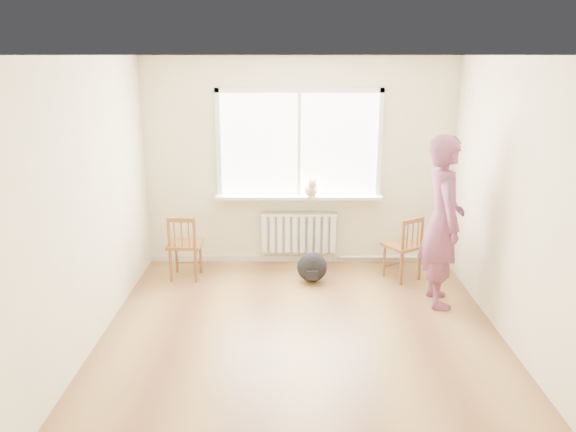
{
  "coord_description": "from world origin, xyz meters",
  "views": [
    {
      "loc": [
        -0.12,
        -4.93,
        2.7
      ],
      "look_at": [
        -0.14,
        1.2,
        0.94
      ],
      "focal_mm": 35.0,
      "sensor_mm": 36.0,
      "label": 1
    }
  ],
  "objects_px": {
    "backpack": "(312,267)",
    "cat": "(311,188)",
    "chair_right": "(405,248)",
    "person": "(443,222)",
    "chair_left": "(184,247)"
  },
  "relations": [
    {
      "from": "chair_left",
      "to": "chair_right",
      "type": "bearing_deg",
      "value": -178.23
    },
    {
      "from": "backpack",
      "to": "chair_right",
      "type": "bearing_deg",
      "value": 3.78
    },
    {
      "from": "chair_right",
      "to": "cat",
      "type": "xyz_separation_m",
      "value": [
        -1.16,
        0.44,
        0.65
      ]
    },
    {
      "from": "chair_right",
      "to": "chair_left",
      "type": "bearing_deg",
      "value": -32.19
    },
    {
      "from": "backpack",
      "to": "cat",
      "type": "bearing_deg",
      "value": 90.53
    },
    {
      "from": "chair_right",
      "to": "backpack",
      "type": "distance_m",
      "value": 1.18
    },
    {
      "from": "person",
      "to": "backpack",
      "type": "distance_m",
      "value": 1.7
    },
    {
      "from": "backpack",
      "to": "person",
      "type": "bearing_deg",
      "value": -23.35
    },
    {
      "from": "chair_right",
      "to": "person",
      "type": "xyz_separation_m",
      "value": [
        0.24,
        -0.68,
        0.54
      ]
    },
    {
      "from": "chair_left",
      "to": "backpack",
      "type": "distance_m",
      "value": 1.6
    },
    {
      "from": "cat",
      "to": "backpack",
      "type": "relative_size",
      "value": 1.12
    },
    {
      "from": "chair_left",
      "to": "cat",
      "type": "xyz_separation_m",
      "value": [
        1.57,
        0.43,
        0.64
      ]
    },
    {
      "from": "person",
      "to": "cat",
      "type": "xyz_separation_m",
      "value": [
        -1.4,
        1.12,
        0.11
      ]
    },
    {
      "from": "chair_left",
      "to": "person",
      "type": "bearing_deg",
      "value": 168.95
    },
    {
      "from": "cat",
      "to": "backpack",
      "type": "distance_m",
      "value": 1.02
    }
  ]
}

